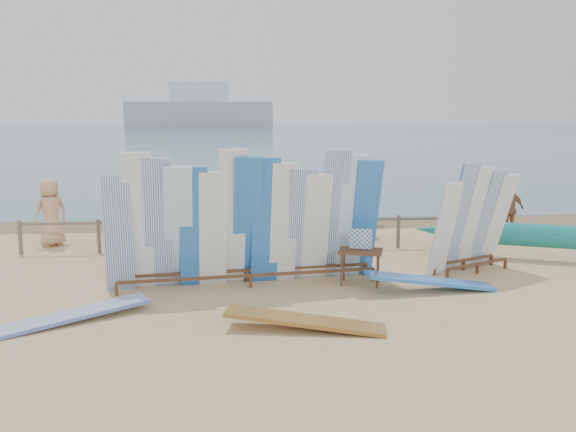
{
  "coord_description": "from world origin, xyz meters",
  "views": [
    {
      "loc": [
        -0.34,
        -13.01,
        3.55
      ],
      "look_at": [
        0.87,
        1.62,
        1.15
      ],
      "focal_mm": 38.0,
      "sensor_mm": 36.0,
      "label": 1
    }
  ],
  "objects": [
    {
      "name": "beachgoer_extra_1",
      "position": [
        -6.17,
        6.12,
        0.79
      ],
      "size": [
        0.98,
        0.89,
        1.59
      ],
      "primitive_type": "imported",
      "rotation": [
        0.0,
        0.0,
        5.63
      ],
      "color": "#8C6042",
      "rests_on": "ground"
    },
    {
      "name": "beach_chair_right",
      "position": [
        1.26,
        3.76,
        0.26
      ],
      "size": [
        0.7,
        0.72,
        0.91
      ],
      "rotation": [
        0.0,
        0.0,
        0.26
      ],
      "color": "red",
      "rests_on": "ground"
    },
    {
      "name": "beachgoer_3",
      "position": [
        -1.85,
        6.01,
        0.85
      ],
      "size": [
        1.15,
        0.61,
        1.7
      ],
      "primitive_type": "imported",
      "rotation": [
        0.0,
        0.0,
        0.14
      ],
      "color": "tan",
      "rests_on": "ground"
    },
    {
      "name": "beachgoer_10",
      "position": [
        7.79,
        4.46,
        0.8
      ],
      "size": [
        1.01,
        0.62,
        1.6
      ],
      "primitive_type": "imported",
      "rotation": [
        0.0,
        0.0,
        3.39
      ],
      "color": "#8C6042",
      "rests_on": "ground"
    },
    {
      "name": "vendor_table",
      "position": [
        2.24,
        -0.54,
        0.4
      ],
      "size": [
        1.05,
        0.87,
        1.21
      ],
      "rotation": [
        0.0,
        0.0,
        -0.28
      ],
      "color": "brown",
      "rests_on": "ground"
    },
    {
      "name": "beachgoer_9",
      "position": [
        3.78,
        6.84,
        0.91
      ],
      "size": [
        1.22,
        0.62,
        1.82
      ],
      "primitive_type": "imported",
      "rotation": [
        0.0,
        0.0,
        3.03
      ],
      "color": "tan",
      "rests_on": "ground"
    },
    {
      "name": "beachgoer_0",
      "position": [
        -5.5,
        4.06,
        0.94
      ],
      "size": [
        0.98,
        0.94,
        1.89
      ],
      "primitive_type": "imported",
      "rotation": [
        0.0,
        0.0,
        3.87
      ],
      "color": "tan",
      "rests_on": "ground"
    },
    {
      "name": "ocean",
      "position": [
        0.0,
        128.0,
        0.0
      ],
      "size": [
        320.0,
        240.0,
        0.02
      ],
      "primitive_type": "cube",
      "color": "#456A7B",
      "rests_on": "ground"
    },
    {
      "name": "beachgoer_4",
      "position": [
        -1.79,
        5.44,
        0.88
      ],
      "size": [
        1.12,
        0.86,
        1.76
      ],
      "primitive_type": "imported",
      "rotation": [
        0.0,
        0.0,
        2.68
      ],
      "color": "#8C6042",
      "rests_on": "ground"
    },
    {
      "name": "beachgoer_8",
      "position": [
        2.72,
        4.33,
        0.8
      ],
      "size": [
        0.86,
        0.68,
        1.6
      ],
      "primitive_type": "imported",
      "rotation": [
        0.0,
        0.0,
        2.68
      ],
      "color": "beige",
      "rests_on": "ground"
    },
    {
      "name": "beachgoer_2",
      "position": [
        -2.63,
        3.6,
        0.88
      ],
      "size": [
        0.88,
        0.47,
        1.76
      ],
      "primitive_type": "imported",
      "rotation": [
        0.0,
        0.0,
        0.07
      ],
      "color": "beige",
      "rests_on": "ground"
    },
    {
      "name": "flat_board_c",
      "position": [
        0.75,
        -3.24,
        0.0
      ],
      "size": [
        2.75,
        1.09,
        0.32
      ],
      "primitive_type": "cube",
      "rotation": [
        0.09,
        0.0,
        1.37
      ],
      "color": "olive",
      "rests_on": "ground"
    },
    {
      "name": "ground",
      "position": [
        0.0,
        0.0,
        0.0
      ],
      "size": [
        160.0,
        160.0,
        0.0
      ],
      "primitive_type": "plane",
      "color": "tan",
      "rests_on": "ground"
    },
    {
      "name": "beachgoer_6",
      "position": [
        0.69,
        5.01,
        0.9
      ],
      "size": [
        0.71,
        0.97,
        1.8
      ],
      "primitive_type": "imported",
      "rotation": [
        0.0,
        0.0,
        1.95
      ],
      "color": "tan",
      "rests_on": "ground"
    },
    {
      "name": "outrigger_canoe",
      "position": [
        7.3,
        1.17,
        0.59
      ],
      "size": [
        6.21,
        3.01,
        0.92
      ],
      "rotation": [
        0.0,
        0.0,
        -0.39
      ],
      "color": "brown",
      "rests_on": "ground"
    },
    {
      "name": "side_surfboard_rack",
      "position": [
        4.99,
        0.29,
        1.16
      ],
      "size": [
        2.28,
        1.56,
        2.57
      ],
      "rotation": [
        0.0,
        0.0,
        0.45
      ],
      "color": "brown",
      "rests_on": "ground"
    },
    {
      "name": "wet_sand_strip",
      "position": [
        0.0,
        7.2,
        0.0
      ],
      "size": [
        40.0,
        2.6,
        0.01
      ],
      "primitive_type": "cube",
      "color": "brown",
      "rests_on": "ground"
    },
    {
      "name": "main_surfboard_rack",
      "position": [
        -0.13,
        -0.38,
        1.31
      ],
      "size": [
        5.83,
        1.44,
        2.92
      ],
      "rotation": [
        0.0,
        0.0,
        0.13
      ],
      "color": "brown",
      "rests_on": "ground"
    },
    {
      "name": "beachgoer_extra_0",
      "position": [
        7.43,
        4.4,
        0.83
      ],
      "size": [
        0.96,
        1.13,
        1.65
      ],
      "primitive_type": "imported",
      "rotation": [
        0.0,
        0.0,
        4.12
      ],
      "color": "tan",
      "rests_on": "ground"
    },
    {
      "name": "beachgoer_7",
      "position": [
        3.41,
        4.78,
        0.81
      ],
      "size": [
        0.64,
        0.65,
        1.61
      ],
      "primitive_type": "imported",
      "rotation": [
        0.0,
        0.0,
        0.81
      ],
      "color": "#8C6042",
      "rests_on": "ground"
    },
    {
      "name": "beach_chair_left",
      "position": [
        0.32,
        3.89,
        0.25
      ],
      "size": [
        0.7,
        0.71,
        0.87
      ],
      "rotation": [
        0.0,
        0.0,
        -0.32
      ],
      "color": "red",
      "rests_on": "ground"
    },
    {
      "name": "flat_board_e",
      "position": [
        -3.24,
        -2.45,
        0.0
      ],
      "size": [
        2.58,
        1.92,
        0.22
      ],
      "primitive_type": "cube",
      "rotation": [
        0.05,
        0.0,
        -1.01
      ],
      "color": "white",
      "rests_on": "ground"
    },
    {
      "name": "stroller",
      "position": [
        3.03,
        4.05,
        0.39
      ],
      "size": [
        0.73,
        0.85,
        0.98
      ],
      "rotation": [
        0.0,
        0.0,
        0.4
      ],
      "color": "red",
      "rests_on": "ground"
    },
    {
      "name": "beachgoer_5",
      "position": [
        1.41,
        6.24,
        0.95
      ],
      "size": [
        0.87,
        1.83,
        1.89
      ],
      "primitive_type": "imported",
      "rotation": [
        0.0,
        0.0,
        4.54
      ],
      "color": "beige",
      "rests_on": "ground"
    },
    {
      "name": "beachgoer_1",
      "position": [
        -3.43,
        4.79,
        0.84
      ],
      "size": [
        0.68,
        0.48,
        1.69
      ],
      "primitive_type": "imported",
      "rotation": [
        0.0,
        0.0,
        2.9
      ],
      "color": "#8C6042",
      "rests_on": "ground"
    },
    {
      "name": "fence",
      "position": [
        0.0,
        3.0,
        0.63
      ],
      "size": [
        12.08,
        0.08,
        0.9
      ],
      "color": "#706155",
      "rests_on": "ground"
    },
    {
      "name": "flat_board_d",
      "position": [
        3.56,
        -1.17,
        0.0
      ],
      "size": [
        2.71,
        0.74,
        0.44
      ],
      "primitive_type": "cube",
      "rotation": [
        0.14,
        0.0,
        1.64
      ],
      "color": "blue",
      "rests_on": "ground"
    },
    {
      "name": "distant_ship",
      "position": [
        -12.0,
        180.0,
        5.31
      ],
      "size": [
        45.0,
        8.0,
        14.0
      ],
      "color": "#999EA3",
      "rests_on": "ocean"
    }
  ]
}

